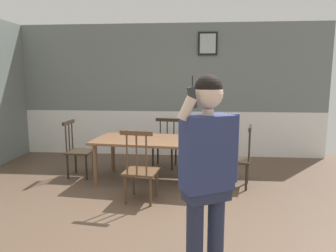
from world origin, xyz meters
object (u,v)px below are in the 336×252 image
chair_near_window (140,169)px  chair_opposite_corner (165,143)px  chair_by_doorway (78,150)px  chair_at_table_head (239,158)px  dining_table (155,143)px  person_figure (208,168)px

chair_near_window → chair_opposite_corner: 1.78m
chair_near_window → chair_by_doorway: size_ratio=1.05×
chair_by_doorway → chair_at_table_head: (2.74, -0.27, -0.01)m
dining_table → person_figure: 2.74m
chair_near_window → chair_opposite_corner: bearing=91.5°
chair_by_doorway → person_figure: 3.51m
chair_by_doorway → chair_opposite_corner: size_ratio=1.07×
chair_near_window → dining_table: bearing=91.5°
chair_near_window → person_figure: size_ratio=0.59×
chair_by_doorway → person_figure: person_figure is taller
dining_table → chair_opposite_corner: bearing=84.3°
chair_near_window → chair_at_table_head: chair_near_window is taller
chair_at_table_head → chair_opposite_corner: (-1.28, 1.02, -0.00)m
chair_by_doorway → chair_opposite_corner: bearing=119.5°
chair_by_doorway → person_figure: size_ratio=0.56×
chair_near_window → chair_at_table_head: (1.46, 0.75, -0.01)m
dining_table → chair_by_doorway: chair_by_doorway is taller
dining_table → chair_at_table_head: 1.39m
dining_table → person_figure: bearing=-73.7°
chair_at_table_head → dining_table: bearing=95.8°
chair_near_window → chair_at_table_head: size_ratio=1.06×
chair_at_table_head → chair_opposite_corner: bearing=63.0°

